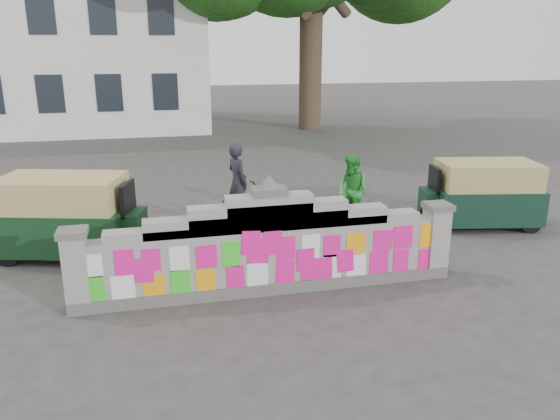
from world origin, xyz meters
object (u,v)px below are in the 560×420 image
Objects in this scene: cyclist_bike at (238,208)px; pedestrian at (352,191)px; cyclist_rider at (238,193)px; rickshaw_right at (483,193)px; rickshaw_left at (68,215)px.

cyclist_bike is 2.59m from pedestrian.
rickshaw_right is at bearing -120.90° from cyclist_rider.
cyclist_rider is 5.51m from rickshaw_right.
rickshaw_left reaches higher than rickshaw_right.
cyclist_bike is 0.35m from cyclist_rider.
cyclist_rider is 0.62× the size of rickshaw_right.
rickshaw_right is at bearing -120.90° from cyclist_bike.
pedestrian is at bearing 20.26° from rickshaw_left.
pedestrian reaches higher than rickshaw_left.
rickshaw_left is (-6.01, -0.48, 0.00)m from pedestrian.
rickshaw_left is (-3.45, -0.78, 0.32)m from cyclist_bike.
pedestrian is 2.95m from rickshaw_right.
cyclist_rider is 1.04× the size of pedestrian.
rickshaw_right is (8.87, -0.22, -0.05)m from rickshaw_left.
rickshaw_right is (2.86, -0.70, -0.05)m from pedestrian.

